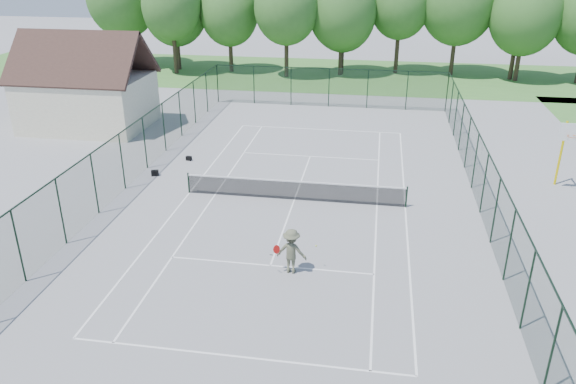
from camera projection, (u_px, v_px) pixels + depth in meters
name	position (u px, v px, depth m)	size (l,w,h in m)	color
ground	(294.00, 200.00, 28.20)	(140.00, 140.00, 0.00)	gray
grass_far	(340.00, 75.00, 55.28)	(80.00, 16.00, 0.01)	#478236
court_lines	(294.00, 200.00, 28.20)	(11.05, 23.85, 0.01)	white
tennis_net	(294.00, 189.00, 27.97)	(11.08, 0.08, 1.10)	black
fence_enclosure	(295.00, 171.00, 27.57)	(18.05, 36.05, 3.02)	#19321F
utility_building	(85.00, 83.00, 38.31)	(8.60, 6.27, 6.63)	#EDE6C4
tree_line_far	(342.00, 11.00, 52.86)	(39.40, 6.40, 9.70)	#3D2E21
basketball_goal	(567.00, 142.00, 28.53)	(1.20, 1.43, 3.65)	#E5C703
sports_bag_a	(155.00, 173.00, 31.09)	(0.39, 0.23, 0.31)	black
sports_bag_b	(189.00, 158.00, 33.30)	(0.33, 0.20, 0.25)	black
tennis_player	(291.00, 251.00, 21.64)	(1.82, 0.93, 1.84)	#555841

